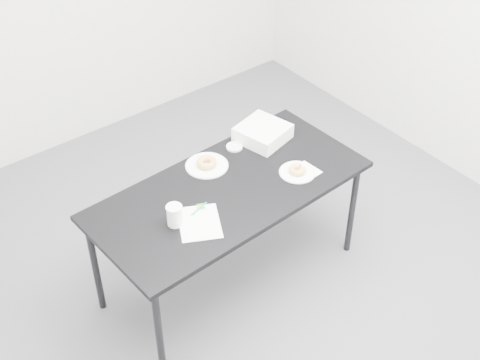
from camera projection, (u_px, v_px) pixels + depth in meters
floor at (232, 296)px, 3.92m from camera, size 4.00×4.00×0.00m
table at (229, 195)px, 3.63m from camera, size 1.56×0.79×0.70m
scorecard at (199, 223)px, 3.38m from camera, size 0.30×0.33×0.00m
logo_patch at (201, 206)px, 3.47m from camera, size 0.06×0.06×0.00m
pen at (199, 209)px, 3.45m from camera, size 0.12×0.04×0.01m
napkin at (305, 172)px, 3.70m from camera, size 0.15×0.15×0.00m
plate_near at (297, 172)px, 3.69m from camera, size 0.20×0.20×0.01m
donut_near at (297, 170)px, 3.68m from camera, size 0.10×0.10×0.03m
plate_far at (207, 166)px, 3.74m from camera, size 0.24×0.24×0.01m
donut_far at (207, 162)px, 3.73m from camera, size 0.14×0.14×0.04m
coffee_cup at (175, 215)px, 3.34m from camera, size 0.08×0.08×0.12m
cup_lid at (234, 147)px, 3.87m from camera, size 0.10×0.10×0.01m
bakery_box at (263, 133)px, 3.91m from camera, size 0.32×0.32×0.09m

